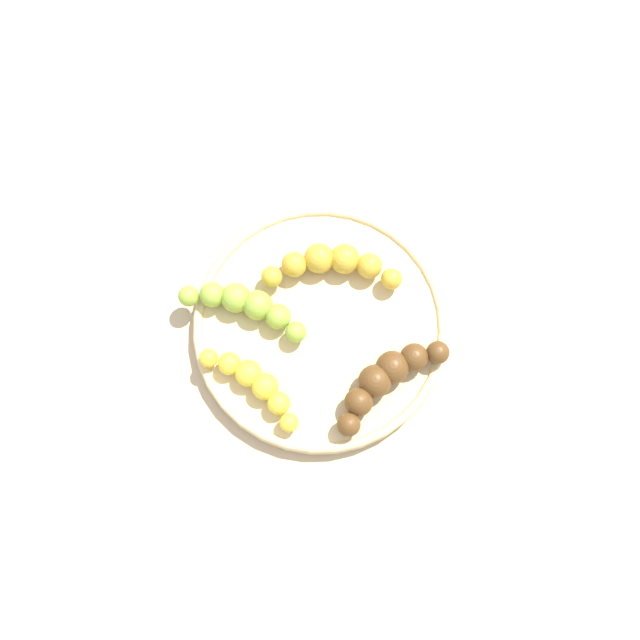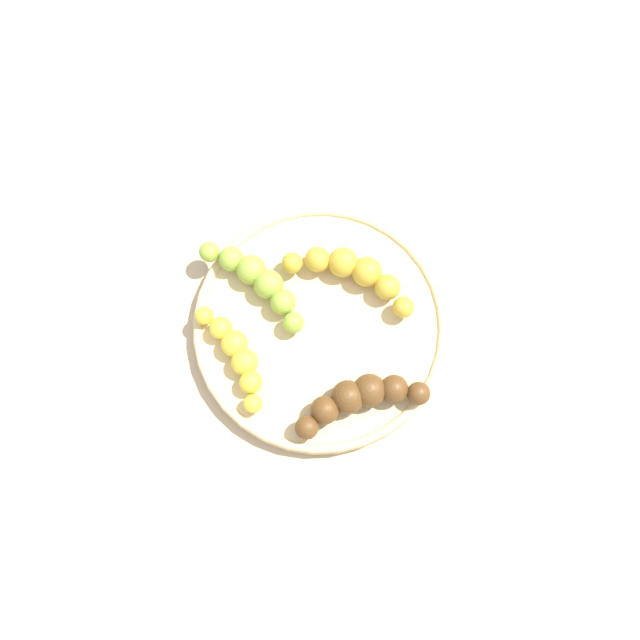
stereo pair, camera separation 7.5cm
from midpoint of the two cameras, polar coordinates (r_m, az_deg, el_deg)
ground_plane at (r=0.78m, az=2.68°, el=-1.23°), size 2.40×2.40×0.00m
fruit_bowl at (r=0.77m, az=2.72°, el=-1.01°), size 0.27×0.27×0.02m
banana_green at (r=0.76m, az=-2.24°, el=2.69°), size 0.13×0.08×0.03m
banana_yellow at (r=0.74m, az=-3.84°, el=-3.27°), size 0.12×0.05×0.03m
banana_overripe at (r=0.73m, az=5.99°, el=-6.74°), size 0.05×0.14×0.03m
banana_spotted at (r=0.77m, az=5.35°, el=3.29°), size 0.11×0.12×0.03m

